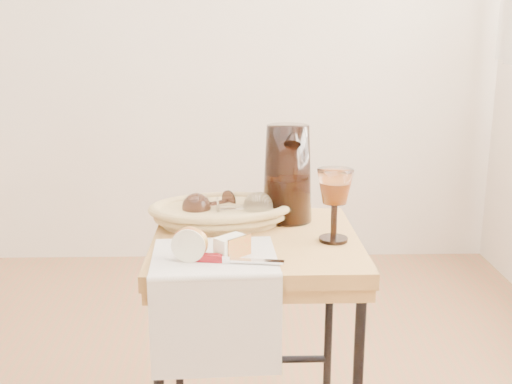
{
  "coord_description": "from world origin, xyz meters",
  "views": [
    {
      "loc": [
        0.55,
        -1.28,
        1.14
      ],
      "look_at": [
        0.59,
        0.18,
        0.76
      ],
      "focal_mm": 44.3,
      "sensor_mm": 36.0,
      "label": 1
    }
  ],
  "objects_px": {
    "goblet_lying_a": "(211,204)",
    "pitcher": "(287,173)",
    "wine_goblet": "(334,205)",
    "table_knife": "(230,259)",
    "side_table": "(256,354)",
    "goblet_lying_b": "(241,207)",
    "bread_basket": "(222,214)",
    "tea_towel": "(214,257)",
    "apple_half": "(190,243)"
  },
  "relations": [
    {
      "from": "goblet_lying_a",
      "to": "pitcher",
      "type": "height_order",
      "value": "pitcher"
    },
    {
      "from": "wine_goblet",
      "to": "table_knife",
      "type": "height_order",
      "value": "wine_goblet"
    },
    {
      "from": "side_table",
      "to": "goblet_lying_a",
      "type": "relative_size",
      "value": 5.22
    },
    {
      "from": "side_table",
      "to": "goblet_lying_b",
      "type": "height_order",
      "value": "goblet_lying_b"
    },
    {
      "from": "bread_basket",
      "to": "side_table",
      "type": "bearing_deg",
      "value": -60.47
    },
    {
      "from": "side_table",
      "to": "table_knife",
      "type": "relative_size",
      "value": 3.02
    },
    {
      "from": "bread_basket",
      "to": "tea_towel",
      "type": "bearing_deg",
      "value": -101.11
    },
    {
      "from": "apple_half",
      "to": "table_knife",
      "type": "height_order",
      "value": "apple_half"
    },
    {
      "from": "goblet_lying_a",
      "to": "table_knife",
      "type": "bearing_deg",
      "value": 62.0
    },
    {
      "from": "side_table",
      "to": "wine_goblet",
      "type": "height_order",
      "value": "wine_goblet"
    },
    {
      "from": "wine_goblet",
      "to": "apple_half",
      "type": "height_order",
      "value": "wine_goblet"
    },
    {
      "from": "pitcher",
      "to": "wine_goblet",
      "type": "xyz_separation_m",
      "value": [
        0.1,
        -0.18,
        -0.04
      ]
    },
    {
      "from": "pitcher",
      "to": "tea_towel",
      "type": "bearing_deg",
      "value": -111.37
    },
    {
      "from": "bread_basket",
      "to": "apple_half",
      "type": "bearing_deg",
      "value": -111.5
    },
    {
      "from": "apple_half",
      "to": "side_table",
      "type": "bearing_deg",
      "value": 55.4
    },
    {
      "from": "apple_half",
      "to": "wine_goblet",
      "type": "bearing_deg",
      "value": 28.59
    },
    {
      "from": "side_table",
      "to": "goblet_lying_a",
      "type": "xyz_separation_m",
      "value": [
        -0.12,
        0.12,
        0.37
      ]
    },
    {
      "from": "wine_goblet",
      "to": "goblet_lying_a",
      "type": "bearing_deg",
      "value": 152.43
    },
    {
      "from": "goblet_lying_a",
      "to": "wine_goblet",
      "type": "bearing_deg",
      "value": 114.27
    },
    {
      "from": "wine_goblet",
      "to": "tea_towel",
      "type": "bearing_deg",
      "value": -158.6
    },
    {
      "from": "wine_goblet",
      "to": "table_knife",
      "type": "distance_m",
      "value": 0.3
    },
    {
      "from": "goblet_lying_a",
      "to": "apple_half",
      "type": "xyz_separation_m",
      "value": [
        -0.03,
        -0.29,
        -0.01
      ]
    },
    {
      "from": "goblet_lying_a",
      "to": "tea_towel",
      "type": "bearing_deg",
      "value": 56.01
    },
    {
      "from": "bread_basket",
      "to": "apple_half",
      "type": "relative_size",
      "value": 4.16
    },
    {
      "from": "pitcher",
      "to": "apple_half",
      "type": "height_order",
      "value": "pitcher"
    },
    {
      "from": "side_table",
      "to": "tea_towel",
      "type": "distance_m",
      "value": 0.37
    },
    {
      "from": "bread_basket",
      "to": "wine_goblet",
      "type": "height_order",
      "value": "wine_goblet"
    },
    {
      "from": "bread_basket",
      "to": "table_knife",
      "type": "bearing_deg",
      "value": -93.81
    },
    {
      "from": "goblet_lying_b",
      "to": "wine_goblet",
      "type": "height_order",
      "value": "wine_goblet"
    },
    {
      "from": "tea_towel",
      "to": "pitcher",
      "type": "bearing_deg",
      "value": 54.35
    },
    {
      "from": "goblet_lying_a",
      "to": "pitcher",
      "type": "bearing_deg",
      "value": 147.08
    },
    {
      "from": "tea_towel",
      "to": "table_knife",
      "type": "xyz_separation_m",
      "value": [
        0.04,
        -0.04,
        0.01
      ]
    },
    {
      "from": "side_table",
      "to": "table_knife",
      "type": "bearing_deg",
      "value": -107.86
    },
    {
      "from": "goblet_lying_b",
      "to": "tea_towel",
      "type": "bearing_deg",
      "value": -109.45
    },
    {
      "from": "tea_towel",
      "to": "table_knife",
      "type": "distance_m",
      "value": 0.06
    },
    {
      "from": "apple_half",
      "to": "goblet_lying_b",
      "type": "bearing_deg",
      "value": 73.67
    },
    {
      "from": "tea_towel",
      "to": "pitcher",
      "type": "height_order",
      "value": "pitcher"
    },
    {
      "from": "pitcher",
      "to": "table_knife",
      "type": "height_order",
      "value": "pitcher"
    },
    {
      "from": "side_table",
      "to": "goblet_lying_a",
      "type": "height_order",
      "value": "goblet_lying_a"
    },
    {
      "from": "side_table",
      "to": "table_knife",
      "type": "distance_m",
      "value": 0.39
    },
    {
      "from": "goblet_lying_a",
      "to": "wine_goblet",
      "type": "height_order",
      "value": "wine_goblet"
    },
    {
      "from": "side_table",
      "to": "wine_goblet",
      "type": "distance_m",
      "value": 0.45
    },
    {
      "from": "goblet_lying_b",
      "to": "table_knife",
      "type": "bearing_deg",
      "value": -100.04
    },
    {
      "from": "bread_basket",
      "to": "wine_goblet",
      "type": "relative_size",
      "value": 1.87
    },
    {
      "from": "pitcher",
      "to": "apple_half",
      "type": "relative_size",
      "value": 3.67
    },
    {
      "from": "goblet_lying_b",
      "to": "apple_half",
      "type": "distance_m",
      "value": 0.28
    },
    {
      "from": "bread_basket",
      "to": "goblet_lying_a",
      "type": "xyz_separation_m",
      "value": [
        -0.03,
        0.01,
        0.02
      ]
    },
    {
      "from": "pitcher",
      "to": "table_knife",
      "type": "relative_size",
      "value": 1.39
    },
    {
      "from": "side_table",
      "to": "apple_half",
      "type": "xyz_separation_m",
      "value": [
        -0.15,
        -0.16,
        0.36
      ]
    },
    {
      "from": "tea_towel",
      "to": "wine_goblet",
      "type": "relative_size",
      "value": 1.54
    }
  ]
}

